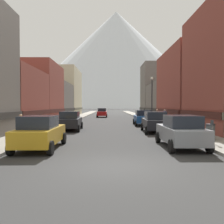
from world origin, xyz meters
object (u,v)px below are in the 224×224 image
object	(u,v)px
car_right_2	(143,118)
pedestrian_1	(157,116)
car_left_0	(40,132)
car_driving_0	(102,113)
trash_bin_right	(210,132)
car_left_1	(70,121)
potted_plant_0	(170,119)
pedestrian_2	(165,117)
streetlamp_right	(152,93)
pedestrian_0	(21,126)
car_right_1	(155,122)
parking_meter_near	(212,128)
car_right_0	(181,131)
potted_plant_1	(44,120)

from	to	relation	value
car_right_2	pedestrian_1	world-z (taller)	pedestrian_1
car_left_0	car_driving_0	xyz separation A→B (m)	(2.20, 34.48, 0.00)
car_left_0	trash_bin_right	bearing A→B (deg)	13.98
car_left_0	car_left_1	size ratio (longest dim) A/B	0.99
potted_plant_0	pedestrian_2	distance (m)	1.02
pedestrian_1	streetlamp_right	world-z (taller)	streetlamp_right
pedestrian_0	streetlamp_right	distance (m)	18.49
car_driving_0	trash_bin_right	xyz separation A→B (m)	(7.95, -31.96, -0.26)
car_right_1	trash_bin_right	bearing A→B (deg)	-64.32
car_driving_0	pedestrian_1	world-z (taller)	pedestrian_1
pedestrian_1	car_left_0	bearing A→B (deg)	-117.89
parking_meter_near	pedestrian_2	xyz separation A→B (m)	(0.50, 13.66, -0.06)
car_left_1	streetlamp_right	size ratio (longest dim) A/B	0.76
car_right_1	pedestrian_1	xyz separation A→B (m)	(2.45, 11.15, 0.04)
pedestrian_1	streetlamp_right	xyz separation A→B (m)	(-0.90, -1.13, 3.04)
car_right_1	streetlamp_right	world-z (taller)	streetlamp_right
car_left_0	car_left_1	xyz separation A→B (m)	(0.00, 9.50, 0.00)
car_left_0	pedestrian_0	xyz separation A→B (m)	(-2.45, 3.81, -0.03)
parking_meter_near	pedestrian_1	distance (m)	18.06
trash_bin_right	pedestrian_0	world-z (taller)	pedestrian_0
car_left_1	streetlamp_right	bearing A→B (deg)	42.42
car_driving_0	streetlamp_right	xyz separation A→B (m)	(6.95, -16.63, 3.09)
car_driving_0	pedestrian_0	distance (m)	31.03
car_right_0	streetlamp_right	world-z (taller)	streetlamp_right
parking_meter_near	streetlamp_right	distance (m)	17.19
car_right_0	parking_meter_near	distance (m)	2.03
car_right_0	pedestrian_0	xyz separation A→B (m)	(-10.05, 3.41, -0.03)
potted_plant_0	pedestrian_1	size ratio (longest dim) A/B	0.58
car_right_1	pedestrian_0	world-z (taller)	car_right_1
pedestrian_2	trash_bin_right	bearing A→B (deg)	-89.52
car_driving_0	potted_plant_1	world-z (taller)	car_driving_0
car_left_1	pedestrian_1	xyz separation A→B (m)	(10.05, 9.49, 0.04)
car_left_1	potted_plant_1	distance (m)	4.12
car_right_1	potted_plant_1	xyz separation A→B (m)	(-10.80, 4.26, -0.15)
car_right_1	potted_plant_0	bearing A→B (deg)	66.62
car_right_1	parking_meter_near	bearing A→B (deg)	-74.21
parking_meter_near	pedestrian_0	size ratio (longest dim) A/B	0.84
car_right_1	pedestrian_2	size ratio (longest dim) A/B	2.58
car_right_0	potted_plant_0	world-z (taller)	car_right_0
pedestrian_1	potted_plant_1	bearing A→B (deg)	-152.51
pedestrian_0	trash_bin_right	bearing A→B (deg)	-5.79
trash_bin_right	streetlamp_right	bearing A→B (deg)	93.73
potted_plant_1	car_left_0	bearing A→B (deg)	-75.17
pedestrian_2	streetlamp_right	size ratio (longest dim) A/B	0.30
car_left_0	car_right_2	xyz separation A→B (m)	(7.60, 15.15, 0.00)
car_right_1	streetlamp_right	size ratio (longest dim) A/B	0.76
parking_meter_near	potted_plant_0	size ratio (longest dim) A/B	1.34
streetlamp_right	potted_plant_0	bearing A→B (deg)	-57.73
car_right_0	pedestrian_1	distance (m)	18.75
trash_bin_right	car_left_1	bearing A→B (deg)	145.51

